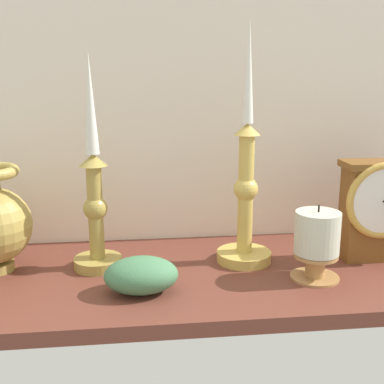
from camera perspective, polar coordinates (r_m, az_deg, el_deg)
The scene contains 7 objects.
ground_plane at distance 87.76cm, azimuth 0.96°, elevation -9.65°, with size 100.00×36.00×2.40cm, color brown.
back_wall at distance 98.78cm, azimuth -0.43°, elevation 13.12°, with size 120.00×2.00×65.00cm, color white.
mantel_clock at distance 95.11cm, azimuth 20.26°, elevation -1.72°, with size 13.70×8.50×18.50cm.
candlestick_tall_left at distance 86.31cm, azimuth -10.99°, elevation -0.89°, with size 8.34×8.34×36.84cm.
candlestick_tall_center at distance 88.11cm, azimuth 6.11°, elevation -0.45°, with size 9.80×9.80×41.79cm.
pillar_candle_front at distance 84.45cm, azimuth 14.02°, elevation -5.49°, with size 8.05×8.05×12.63cm.
ivy_sprig at distance 78.61cm, azimuth -5.81°, elevation -9.41°, with size 11.49×8.04×5.73cm.
Camera 1 is at (-10.85, -79.67, 33.96)cm, focal length 46.84 mm.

